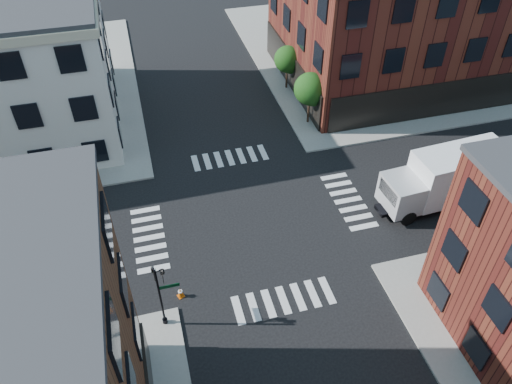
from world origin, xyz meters
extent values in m
plane|color=black|center=(0.00, 0.00, 0.00)|extent=(120.00, 120.00, 0.00)
cube|color=gray|center=(21.00, 21.00, 0.07)|extent=(30.00, 30.00, 0.15)
cube|color=#3E120F|center=(20.50, 16.00, 6.00)|extent=(25.00, 16.00, 12.00)
cylinder|color=black|center=(7.50, 10.00, 0.89)|extent=(0.18, 0.18, 1.47)
cylinder|color=black|center=(7.50, 10.00, 1.62)|extent=(0.12, 0.12, 1.47)
sphere|color=#0E330E|center=(7.50, 10.00, 3.30)|extent=(2.69, 2.69, 2.69)
sphere|color=#0E330E|center=(7.75, 9.90, 2.75)|extent=(1.85, 1.85, 1.85)
cylinder|color=black|center=(7.50, 16.00, 0.81)|extent=(0.18, 0.18, 1.33)
cylinder|color=black|center=(7.50, 16.00, 1.48)|extent=(0.12, 0.12, 1.33)
sphere|color=#0E330E|center=(7.50, 16.00, 3.00)|extent=(2.43, 2.43, 2.43)
sphere|color=#0E330E|center=(7.75, 15.90, 2.51)|extent=(1.67, 1.67, 1.67)
cylinder|color=black|center=(-6.80, -6.80, 2.30)|extent=(0.12, 0.12, 4.60)
cylinder|color=black|center=(-6.80, -6.80, 0.30)|extent=(0.28, 0.28, 0.30)
cube|color=#053819|center=(-6.25, -6.80, 3.15)|extent=(1.10, 0.03, 0.22)
cube|color=#053819|center=(-6.80, -6.25, 3.40)|extent=(0.03, 1.10, 0.22)
imported|color=black|center=(-6.45, -6.70, 3.90)|extent=(0.22, 0.18, 1.10)
imported|color=black|center=(-6.90, -6.45, 3.90)|extent=(0.18, 0.22, 1.10)
cube|color=white|center=(14.02, -1.71, 2.35)|extent=(6.66, 3.21, 3.47)
cube|color=maroon|center=(14.12, -3.13, 2.35)|extent=(2.46, 0.20, 0.78)
cube|color=maroon|center=(13.93, -0.30, 2.35)|extent=(2.46, 0.20, 0.78)
cube|color=silver|center=(9.78, -1.99, 1.73)|extent=(2.41, 2.82, 2.24)
cube|color=black|center=(8.72, -2.06, 2.12)|extent=(0.25, 2.13, 1.01)
cube|color=black|center=(12.68, -1.80, 0.56)|extent=(9.00, 1.70, 0.28)
cylinder|color=black|center=(9.86, -3.16, 0.56)|extent=(1.14, 0.46, 1.12)
cylinder|color=black|center=(9.71, -0.82, 0.56)|extent=(1.14, 0.46, 1.12)
cylinder|color=black|center=(13.88, -2.90, 0.56)|extent=(1.14, 0.46, 1.12)
cylinder|color=black|center=(13.72, -0.56, 0.56)|extent=(1.14, 0.46, 1.12)
cylinder|color=black|center=(16.55, -2.72, 0.56)|extent=(1.14, 0.46, 1.12)
cylinder|color=black|center=(16.40, -0.38, 0.56)|extent=(1.14, 0.46, 1.12)
cube|color=#CA5509|center=(-5.70, -5.17, 0.02)|extent=(0.48, 0.48, 0.04)
cone|color=#CA5509|center=(-5.70, -5.17, 0.34)|extent=(0.46, 0.46, 0.68)
cylinder|color=white|center=(-5.70, -5.17, 0.44)|extent=(0.26, 0.26, 0.08)
camera|label=1|loc=(-6.08, -23.43, 23.86)|focal=35.00mm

